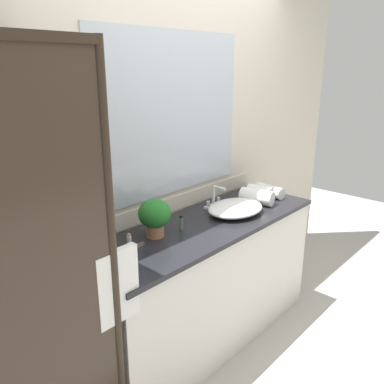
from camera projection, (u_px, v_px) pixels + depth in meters
The scene contains 12 objects.
ground_plane at pixel (206, 337), 2.87m from camera, with size 8.00×8.00×0.00m, color #B7B2A8.
wall_back_with_mirror at pixel (170, 155), 2.70m from camera, with size 4.40×0.06×2.60m.
vanity_cabinet at pixel (206, 282), 2.74m from camera, with size 1.80×0.58×0.90m.
shower_enclosure at pixel (34, 297), 1.55m from camera, with size 1.20×0.59×2.00m.
sink_basin at pixel (235, 208), 2.76m from camera, with size 0.44×0.34×0.08m, color white.
faucet at pixel (214, 200), 2.88m from camera, with size 0.17×0.13×0.17m.
potted_plant at pixel (155, 215), 2.35m from camera, with size 0.20×0.20×0.24m.
amenity_bottle_lotion at pixel (129, 240), 2.26m from camera, with size 0.03×0.03×0.08m.
amenity_bottle_body_wash at pixel (181, 223), 2.48m from camera, with size 0.03×0.03×0.10m.
rolled_towel_near_edge at pixel (270, 191), 3.12m from camera, with size 0.09×0.09×0.24m, color white.
rolled_towel_middle at pixel (260, 192), 3.05m from camera, with size 0.11×0.11×0.19m, color white.
rolled_towel_far_edge at pixel (257, 197), 2.95m from camera, with size 0.11×0.11×0.25m, color white.
Camera 1 is at (-1.85, -1.56, 1.89)m, focal length 36.92 mm.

